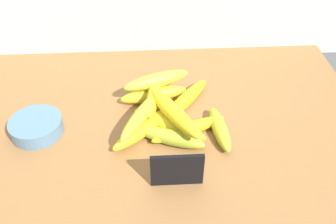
% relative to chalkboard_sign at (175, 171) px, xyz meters
% --- Properties ---
extents(counter_top, '(1.10, 0.76, 0.03)m').
position_rel_chalkboard_sign_xyz_m(counter_top, '(-0.05, 0.16, -0.05)').
color(counter_top, olive).
rests_on(counter_top, ground).
extents(chalkboard_sign, '(0.11, 0.02, 0.08)m').
position_rel_chalkboard_sign_xyz_m(chalkboard_sign, '(0.00, 0.00, 0.00)').
color(chalkboard_sign, black).
rests_on(chalkboard_sign, counter_top).
extents(fruit_bowl, '(0.13, 0.13, 0.04)m').
position_rel_chalkboard_sign_xyz_m(fruit_bowl, '(-0.33, 0.18, -0.02)').
color(fruit_bowl, slate).
rests_on(fruit_bowl, counter_top).
extents(banana_0, '(0.17, 0.10, 0.04)m').
position_rel_chalkboard_sign_xyz_m(banana_0, '(-0.01, 0.12, -0.02)').
color(banana_0, '#9FAF2F').
rests_on(banana_0, counter_top).
extents(banana_1, '(0.05, 0.16, 0.03)m').
position_rel_chalkboard_sign_xyz_m(banana_1, '(0.11, 0.14, -0.02)').
color(banana_1, '#AABA2B').
rests_on(banana_1, counter_top).
extents(banana_2, '(0.18, 0.07, 0.04)m').
position_rel_chalkboard_sign_xyz_m(banana_2, '(-0.04, 0.28, -0.02)').
color(banana_2, yellow).
rests_on(banana_2, counter_top).
extents(banana_3, '(0.17, 0.16, 0.04)m').
position_rel_chalkboard_sign_xyz_m(banana_3, '(-0.07, 0.15, -0.02)').
color(banana_3, yellow).
rests_on(banana_3, counter_top).
extents(banana_4, '(0.19, 0.15, 0.04)m').
position_rel_chalkboard_sign_xyz_m(banana_4, '(-0.01, 0.16, -0.02)').
color(banana_4, yellow).
rests_on(banana_4, counter_top).
extents(banana_5, '(0.11, 0.16, 0.03)m').
position_rel_chalkboard_sign_xyz_m(banana_5, '(-0.04, 0.23, -0.02)').
color(banana_5, '#A06D16').
rests_on(banana_5, counter_top).
extents(banana_6, '(0.15, 0.18, 0.04)m').
position_rel_chalkboard_sign_xyz_m(banana_6, '(0.04, 0.26, -0.02)').
color(banana_6, yellow).
rests_on(banana_6, counter_top).
extents(banana_7, '(0.19, 0.10, 0.03)m').
position_rel_chalkboard_sign_xyz_m(banana_7, '(0.04, 0.15, -0.02)').
color(banana_7, yellow).
rests_on(banana_7, counter_top).
extents(banana_8, '(0.12, 0.18, 0.03)m').
position_rel_chalkboard_sign_xyz_m(banana_8, '(-0.07, 0.16, 0.01)').
color(banana_8, '#A1BD2D').
rests_on(banana_8, banana_3).
extents(banana_9, '(0.13, 0.19, 0.04)m').
position_rel_chalkboard_sign_xyz_m(banana_9, '(0.00, 0.16, 0.02)').
color(banana_9, yellow).
rests_on(banana_9, banana_4).
extents(banana_10, '(0.18, 0.10, 0.04)m').
position_rel_chalkboard_sign_xyz_m(banana_10, '(-0.03, 0.29, 0.02)').
color(banana_10, gold).
rests_on(banana_10, banana_2).
extents(banana_11, '(0.06, 0.18, 0.03)m').
position_rel_chalkboard_sign_xyz_m(banana_11, '(-0.04, 0.25, 0.01)').
color(banana_11, yellow).
rests_on(banana_11, banana_5).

